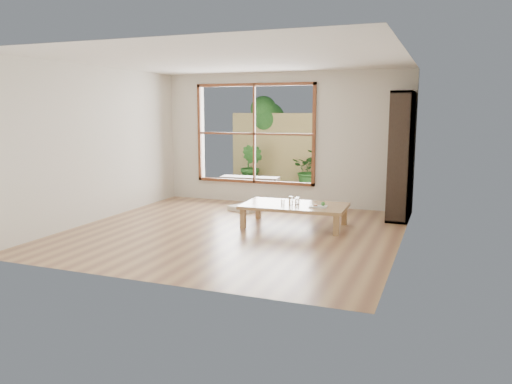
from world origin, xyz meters
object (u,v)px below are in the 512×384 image
(food_tray, at_px, (319,206))
(garden_bench, at_px, (250,179))
(bookshelf, at_px, (401,156))
(low_table, at_px, (295,207))

(food_tray, height_order, garden_bench, food_tray)
(garden_bench, bearing_deg, bookshelf, -23.81)
(low_table, relative_size, garden_bench, 1.30)
(food_tray, bearing_deg, garden_bench, 124.31)
(bookshelf, bearing_deg, garden_bench, 160.23)
(bookshelf, relative_size, garden_bench, 1.67)
(low_table, bearing_deg, bookshelf, 37.49)
(garden_bench, bearing_deg, low_table, -58.28)
(low_table, distance_m, bookshelf, 2.12)
(bookshelf, distance_m, garden_bench, 3.55)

